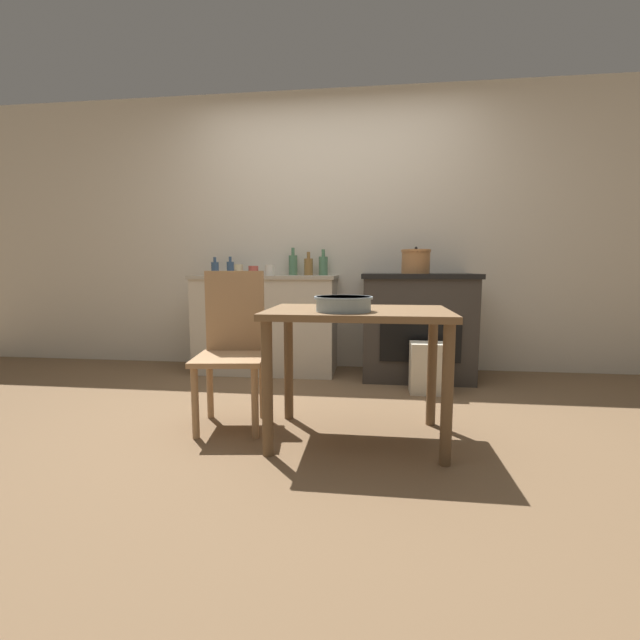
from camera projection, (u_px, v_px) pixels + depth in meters
ground_plane at (309, 423)px, 2.61m from camera, size 14.00×14.00×0.00m
wall_back at (334, 233)px, 4.02m from camera, size 8.00×0.07×2.55m
counter_cabinet at (267, 324)px, 3.90m from camera, size 1.28×0.55×0.88m
stove at (417, 326)px, 3.68m from camera, size 0.95×0.66×0.90m
work_table at (358, 332)px, 2.30m from camera, size 0.97×0.63×0.72m
chair at (232, 345)px, 2.56m from camera, size 0.45×0.45×0.92m
flour_sack at (428, 368)px, 3.22m from camera, size 0.27×0.19×0.39m
stock_pot at (416, 262)px, 3.55m from camera, size 0.24×0.24×0.22m
mixing_bowl_large at (343, 303)px, 2.17m from camera, size 0.30×0.30×0.08m
bottle_far_left at (309, 266)px, 3.93m from camera, size 0.08×0.08×0.21m
bottle_left at (230, 268)px, 3.97m from camera, size 0.07×0.07×0.17m
bottle_mid_left at (323, 265)px, 3.94m from camera, size 0.08×0.08×0.24m
bottle_center_left at (215, 268)px, 3.97m from camera, size 0.07×0.07×0.17m
bottle_center at (293, 265)px, 3.98m from camera, size 0.08×0.08×0.25m
cup_center_right at (239, 270)px, 3.73m from camera, size 0.08×0.08×0.10m
cup_mid_right at (253, 271)px, 3.72m from camera, size 0.09×0.09×0.08m
cup_right at (269, 270)px, 3.69m from camera, size 0.08×0.08×0.09m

